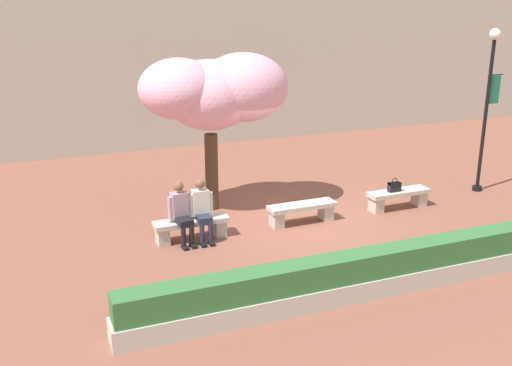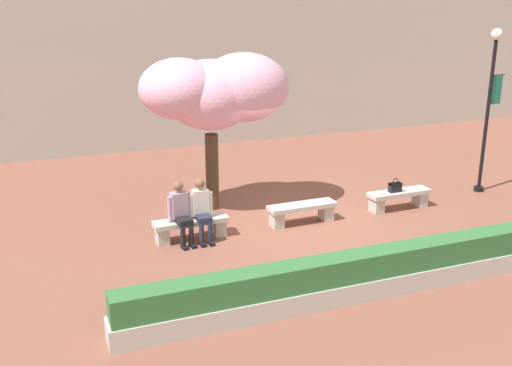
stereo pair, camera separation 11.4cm
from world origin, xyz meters
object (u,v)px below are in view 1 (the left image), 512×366
Objects in this scene: person_seated_right at (202,208)px; cherry_tree_main at (214,91)px; stone_bench_west_end at (191,226)px; stone_bench_near_west at (302,210)px; handbag at (394,186)px; stone_bench_center at (398,197)px; person_seated_left at (181,210)px; lamp_post_with_banner at (488,96)px.

cherry_tree_main is (0.84, 1.61, 2.11)m from person_seated_right.
stone_bench_west_end is at bearing 166.51° from person_seated_right.
handbag is at bearing -0.48° from stone_bench_near_west.
stone_bench_near_west is 1.22× the size of person_seated_right.
cherry_tree_main reaches higher than handbag.
person_seated_right is at bearing -179.60° from handbag.
stone_bench_center is (2.55, 0.00, 0.00)m from stone_bench_near_west.
stone_bench_near_west is 2.42m from handbag.
stone_bench_center is 4.90m from person_seated_right.
stone_bench_west_end is 2.55m from stone_bench_near_west.
lamp_post_with_banner reaches higher than person_seated_left.
person_seated_right is 7.83m from lamp_post_with_banner.
person_seated_right is at bearing -176.71° from lamp_post_with_banner.
handbag reaches higher than stone_bench_center.
person_seated_right is (0.44, -0.00, 0.00)m from person_seated_left.
handbag is 0.08× the size of lamp_post_with_banner.
lamp_post_with_banner reaches higher than stone_bench_center.
handbag is 0.09× the size of cherry_tree_main.
stone_bench_west_end is 4.64× the size of handbag.
cherry_tree_main reaches higher than stone_bench_west_end.
stone_bench_near_west is 2.37m from person_seated_right.
person_seated_left and person_seated_right have the same top height.
stone_bench_near_west is (2.55, 0.00, 0.00)m from stone_bench_west_end.
person_seated_left is at bearing -128.35° from cherry_tree_main.
stone_bench_near_west is at bearing -46.25° from cherry_tree_main.
cherry_tree_main reaches higher than person_seated_right.
cherry_tree_main is at bearing 55.80° from stone_bench_west_end.
stone_bench_west_end is at bearing 180.00° from stone_bench_center.
person_seated_left is at bearing -179.64° from handbag.
stone_bench_center is at bearing 0.63° from person_seated_right.
person_seated_right is 4.74m from handbag.
person_seated_right is 2.79m from cherry_tree_main.
lamp_post_with_banner is at bearing 2.81° from stone_bench_west_end.
stone_bench_near_west is at bearing 179.52° from handbag.
stone_bench_near_west is 1.22× the size of person_seated_left.
person_seated_right is (-2.33, -0.05, 0.40)m from stone_bench_near_west.
person_seated_left is at bearing -166.22° from stone_bench_west_end.
cherry_tree_main is at bearing 170.16° from lamp_post_with_banner.
stone_bench_west_end is 8.14m from lamp_post_with_banner.
stone_bench_west_end and stone_bench_near_west have the same top height.
person_seated_left reaches higher than stone_bench_center.
stone_bench_west_end is 1.22× the size of person_seated_left.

